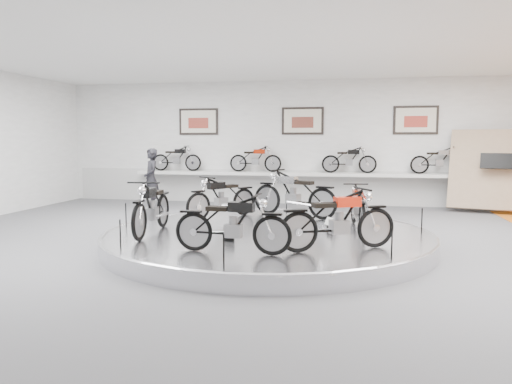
% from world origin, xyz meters
% --- Properties ---
extents(floor, '(16.00, 16.00, 0.00)m').
position_xyz_m(floor, '(0.00, 0.00, 0.00)').
color(floor, '#565658').
rests_on(floor, ground).
extents(ceiling, '(16.00, 16.00, 0.00)m').
position_xyz_m(ceiling, '(0.00, 0.00, 4.00)').
color(ceiling, white).
rests_on(ceiling, wall_back).
extents(wall_back, '(16.00, 0.00, 16.00)m').
position_xyz_m(wall_back, '(0.00, 7.00, 2.00)').
color(wall_back, white).
rests_on(wall_back, floor).
extents(wall_front, '(16.00, 0.00, 16.00)m').
position_xyz_m(wall_front, '(0.00, -7.00, 2.00)').
color(wall_front, white).
rests_on(wall_front, floor).
extents(dado_band, '(15.68, 0.04, 1.10)m').
position_xyz_m(dado_band, '(0.00, 6.98, 0.55)').
color(dado_band, '#BCBCBA').
rests_on(dado_band, floor).
extents(display_platform, '(6.40, 6.40, 0.30)m').
position_xyz_m(display_platform, '(0.00, 0.30, 0.15)').
color(display_platform, silver).
rests_on(display_platform, floor).
extents(platform_rim, '(6.40, 6.40, 0.10)m').
position_xyz_m(platform_rim, '(0.00, 0.30, 0.27)').
color(platform_rim, '#B2B2BA').
rests_on(platform_rim, display_platform).
extents(shelf, '(11.00, 0.55, 0.10)m').
position_xyz_m(shelf, '(0.00, 6.70, 1.00)').
color(shelf, silver).
rests_on(shelf, wall_back).
extents(poster_left, '(1.35, 0.06, 0.88)m').
position_xyz_m(poster_left, '(-3.50, 6.96, 2.70)').
color(poster_left, beige).
rests_on(poster_left, wall_back).
extents(poster_center, '(1.35, 0.06, 0.88)m').
position_xyz_m(poster_center, '(0.00, 6.96, 2.70)').
color(poster_center, beige).
rests_on(poster_center, wall_back).
extents(poster_right, '(1.35, 0.06, 0.88)m').
position_xyz_m(poster_right, '(3.50, 6.96, 2.70)').
color(poster_right, beige).
rests_on(poster_right, wall_back).
extents(display_panel, '(2.56, 1.52, 2.30)m').
position_xyz_m(display_panel, '(5.60, 6.10, 1.25)').
color(display_panel, tan).
rests_on(display_panel, floor).
extents(shelf_bike_a, '(1.22, 0.43, 0.73)m').
position_xyz_m(shelf_bike_a, '(-4.20, 6.70, 1.42)').
color(shelf_bike_a, black).
rests_on(shelf_bike_a, shelf).
extents(shelf_bike_b, '(1.22, 0.43, 0.73)m').
position_xyz_m(shelf_bike_b, '(-1.50, 6.70, 1.42)').
color(shelf_bike_b, '#8F1A04').
rests_on(shelf_bike_b, shelf).
extents(shelf_bike_c, '(1.22, 0.43, 0.73)m').
position_xyz_m(shelf_bike_c, '(1.50, 6.70, 1.42)').
color(shelf_bike_c, black).
rests_on(shelf_bike_c, shelf).
extents(shelf_bike_d, '(1.22, 0.43, 0.73)m').
position_xyz_m(shelf_bike_d, '(4.20, 6.70, 1.42)').
color(shelf_bike_d, '#AAABAF').
rests_on(shelf_bike_d, shelf).
extents(bike_a, '(0.73, 1.56, 0.89)m').
position_xyz_m(bike_a, '(1.74, 1.02, 0.74)').
color(bike_a, '#8F1A04').
rests_on(bike_a, display_platform).
extents(bike_b, '(1.98, 1.36, 1.10)m').
position_xyz_m(bike_b, '(0.29, 2.24, 0.85)').
color(bike_b, '#AAABAF').
rests_on(bike_b, display_platform).
extents(bike_c, '(1.47, 1.68, 0.98)m').
position_xyz_m(bike_c, '(-1.32, 1.75, 0.79)').
color(bike_c, black).
rests_on(bike_c, display_platform).
extents(bike_d, '(0.76, 1.81, 1.04)m').
position_xyz_m(bike_d, '(-2.13, -0.37, 0.82)').
color(bike_d, black).
rests_on(bike_d, display_platform).
extents(bike_e, '(1.66, 0.68, 0.96)m').
position_xyz_m(bike_e, '(-0.23, -1.68, 0.78)').
color(bike_e, black).
rests_on(bike_e, display_platform).
extents(bike_f, '(1.82, 1.33, 1.02)m').
position_xyz_m(bike_f, '(1.40, -1.14, 0.81)').
color(bike_f, red).
rests_on(bike_f, display_platform).
extents(visitor, '(0.75, 0.80, 1.84)m').
position_xyz_m(visitor, '(-4.34, 4.85, 0.92)').
color(visitor, black).
rests_on(visitor, floor).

